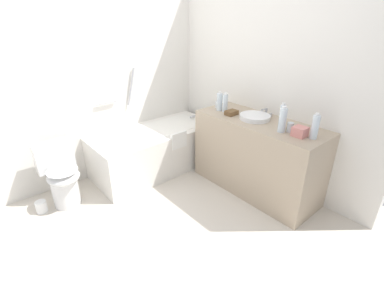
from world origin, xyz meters
name	(u,v)px	position (x,y,z in m)	size (l,w,h in m)	color
ground_plane	(156,220)	(0.00, 0.00, 0.00)	(4.00, 4.00, 0.00)	beige
wall_back_tiled	(88,83)	(0.00, 1.32, 1.17)	(3.40, 0.10, 2.33)	white
wall_right_mirror	(262,83)	(1.55, 0.00, 1.17)	(0.10, 2.93, 2.33)	white
bathtub	(156,148)	(0.61, 0.89, 0.29)	(1.64, 0.75, 1.29)	white
toilet	(61,175)	(-0.58, 0.91, 0.34)	(0.38, 0.50, 0.68)	white
vanity_counter	(256,156)	(1.21, -0.26, 0.43)	(0.58, 1.45, 0.85)	tan
sink_basin	(255,117)	(1.21, -0.19, 0.88)	(0.33, 0.33, 0.05)	white
sink_faucet	(266,112)	(1.41, -0.19, 0.89)	(0.11, 0.15, 0.09)	#9E9EA3
water_bottle_0	(220,102)	(1.14, 0.28, 0.96)	(0.07, 0.07, 0.23)	silver
water_bottle_1	(283,120)	(1.11, -0.59, 0.97)	(0.07, 0.07, 0.26)	silver
water_bottle_2	(315,127)	(1.19, -0.87, 0.97)	(0.07, 0.07, 0.24)	silver
water_bottle_3	(282,117)	(1.19, -0.53, 0.98)	(0.06, 0.06, 0.26)	silver
water_bottle_4	(225,103)	(1.15, 0.20, 0.96)	(0.06, 0.06, 0.23)	silver
drinking_glass_0	(218,105)	(1.20, 0.37, 0.89)	(0.06, 0.06, 0.08)	white
drinking_glass_1	(290,127)	(1.17, -0.64, 0.90)	(0.06, 0.06, 0.09)	white
amenity_basket	(231,113)	(1.13, 0.07, 0.88)	(0.14, 0.10, 0.05)	brown
tissue_box	(300,132)	(1.15, -0.76, 0.90)	(0.12, 0.12, 0.09)	#DD8880
toilet_paper_roll	(41,207)	(-0.84, 0.90, 0.06)	(0.11, 0.11, 0.13)	white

